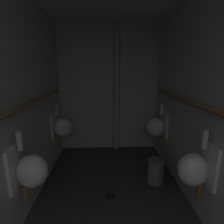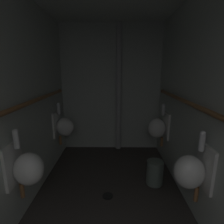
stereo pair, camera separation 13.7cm
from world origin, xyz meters
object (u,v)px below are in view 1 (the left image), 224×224
at_px(urinal_left_mid, 30,170).
at_px(floor_drain, 110,196).
at_px(urinal_right_mid, 195,168).
at_px(standpipe_back_wall, 116,90).
at_px(urinal_right_far, 157,127).
at_px(waste_bin, 155,171).
at_px(urinal_left_far, 62,127).

bearing_deg(urinal_left_mid, floor_drain, 26.75).
xyz_separation_m(urinal_right_mid, standpipe_back_wall, (-0.67, 1.85, 0.58)).
relative_size(urinal_left_mid, urinal_right_far, 1.00).
bearing_deg(urinal_right_mid, urinal_right_far, 90.00).
xyz_separation_m(urinal_right_mid, waste_bin, (-0.17, 0.71, -0.47)).
height_order(urinal_right_mid, urinal_right_far, same).
distance_m(urinal_right_mid, standpipe_back_wall, 2.05).
distance_m(urinal_right_far, floor_drain, 1.38).
distance_m(urinal_left_far, standpipe_back_wall, 1.22).
height_order(urinal_right_mid, waste_bin, urinal_right_mid).
bearing_deg(standpipe_back_wall, urinal_left_far, -154.23).
relative_size(urinal_left_far, urinal_right_mid, 1.00).
bearing_deg(urinal_left_mid, urinal_right_mid, -1.14).
distance_m(urinal_left_far, floor_drain, 1.39).
height_order(urinal_right_mid, standpipe_back_wall, standpipe_back_wall).
distance_m(urinal_left_far, waste_bin, 1.68).
relative_size(floor_drain, waste_bin, 0.40).
height_order(urinal_left_mid, urinal_right_far, same).
bearing_deg(urinal_left_mid, standpipe_back_wall, 61.97).
xyz_separation_m(urinal_left_far, standpipe_back_wall, (0.97, 0.47, 0.58)).
bearing_deg(standpipe_back_wall, urinal_left_mid, -118.03).
bearing_deg(urinal_right_far, urinal_left_far, 178.20).
bearing_deg(floor_drain, urinal_left_mid, -153.25).
bearing_deg(floor_drain, waste_bin, 22.58).
bearing_deg(urinal_right_mid, waste_bin, 103.42).
bearing_deg(urinal_right_far, standpipe_back_wall, 142.25).
relative_size(urinal_right_far, standpipe_back_wall, 0.31).
bearing_deg(floor_drain, urinal_right_mid, -27.45).
xyz_separation_m(urinal_left_far, urinal_right_far, (1.64, -0.05, 0.00)).
xyz_separation_m(urinal_right_mid, floor_drain, (-0.84, 0.44, -0.64)).
height_order(standpipe_back_wall, floor_drain, standpipe_back_wall).
distance_m(standpipe_back_wall, waste_bin, 1.63).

